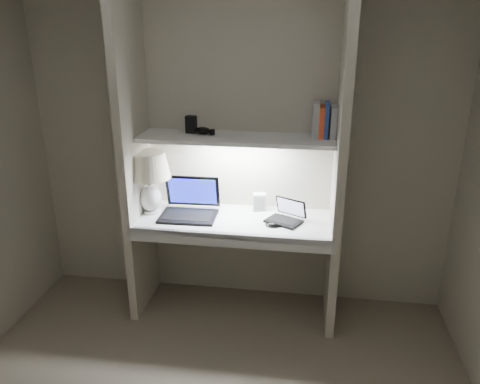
% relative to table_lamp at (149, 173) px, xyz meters
% --- Properties ---
extents(back_wall, '(3.20, 0.01, 2.50)m').
position_rel_table_lamp_xyz_m(back_wall, '(0.64, 0.26, 0.16)').
color(back_wall, beige).
rests_on(back_wall, floor).
extents(alcove_panel_left, '(0.06, 0.55, 2.50)m').
position_rel_table_lamp_xyz_m(alcove_panel_left, '(-0.09, -0.02, 0.16)').
color(alcove_panel_left, beige).
rests_on(alcove_panel_left, floor).
extents(alcove_panel_right, '(0.06, 0.55, 2.50)m').
position_rel_table_lamp_xyz_m(alcove_panel_right, '(1.37, -0.02, 0.16)').
color(alcove_panel_right, beige).
rests_on(alcove_panel_right, floor).
extents(desk, '(1.40, 0.55, 0.04)m').
position_rel_table_lamp_xyz_m(desk, '(0.64, -0.02, -0.34)').
color(desk, white).
rests_on(desk, alcove_panel_left).
extents(desk_apron, '(1.46, 0.03, 0.10)m').
position_rel_table_lamp_xyz_m(desk_apron, '(0.64, -0.28, -0.37)').
color(desk_apron, silver).
rests_on(desk_apron, desk).
extents(shelf, '(1.40, 0.36, 0.03)m').
position_rel_table_lamp_xyz_m(shelf, '(0.64, 0.08, 0.26)').
color(shelf, silver).
rests_on(shelf, back_wall).
extents(strip_light, '(0.60, 0.04, 0.02)m').
position_rel_table_lamp_xyz_m(strip_light, '(0.64, 0.08, 0.24)').
color(strip_light, white).
rests_on(strip_light, shelf).
extents(table_lamp, '(0.32, 0.32, 0.47)m').
position_rel_table_lamp_xyz_m(table_lamp, '(0.00, 0.00, 0.00)').
color(table_lamp, white).
rests_on(table_lamp, desk).
extents(laptop_main, '(0.42, 0.37, 0.27)m').
position_rel_table_lamp_xyz_m(laptop_main, '(0.30, 0.02, -0.26)').
color(laptop_main, black).
rests_on(laptop_main, desk).
extents(laptop_netbook, '(0.31, 0.30, 0.16)m').
position_rel_table_lamp_xyz_m(laptop_netbook, '(1.02, -0.00, -0.28)').
color(laptop_netbook, black).
rests_on(laptop_netbook, desk).
extents(speaker, '(0.11, 0.09, 0.13)m').
position_rel_table_lamp_xyz_m(speaker, '(0.80, 0.17, -0.25)').
color(speaker, silver).
rests_on(speaker, desk).
extents(mouse, '(0.09, 0.06, 0.03)m').
position_rel_table_lamp_xyz_m(mouse, '(0.94, -0.12, -0.30)').
color(mouse, black).
rests_on(mouse, desk).
extents(cable_coil, '(0.13, 0.13, 0.01)m').
position_rel_table_lamp_xyz_m(cable_coil, '(0.95, -0.07, -0.31)').
color(cable_coil, black).
rests_on(cable_coil, desk).
extents(sticky_note, '(0.09, 0.09, 0.00)m').
position_rel_table_lamp_xyz_m(sticky_note, '(-0.00, 0.04, -0.32)').
color(sticky_note, gold).
rests_on(sticky_note, desk).
extents(book_row, '(0.24, 0.16, 0.25)m').
position_rel_table_lamp_xyz_m(book_row, '(1.29, 0.15, 0.39)').
color(book_row, silver).
rests_on(book_row, shelf).
extents(shelf_box, '(0.08, 0.06, 0.13)m').
position_rel_table_lamp_xyz_m(shelf_box, '(0.30, 0.14, 0.34)').
color(shelf_box, black).
rests_on(shelf_box, shelf).
extents(shelf_gadget, '(0.15, 0.13, 0.05)m').
position_rel_table_lamp_xyz_m(shelf_gadget, '(0.39, 0.10, 0.30)').
color(shelf_gadget, black).
rests_on(shelf_gadget, shelf).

